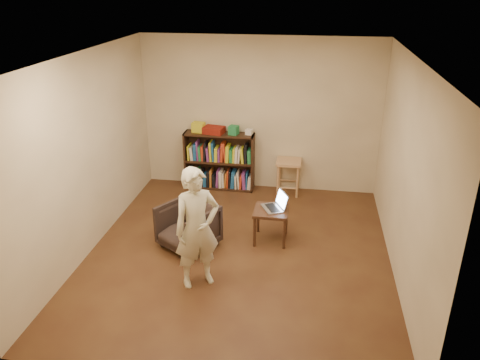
% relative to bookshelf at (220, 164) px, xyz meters
% --- Properties ---
extents(floor, '(4.50, 4.50, 0.00)m').
position_rel_bookshelf_xyz_m(floor, '(0.67, -2.09, -0.44)').
color(floor, '#3F2114').
rests_on(floor, ground).
extents(ceiling, '(4.50, 4.50, 0.00)m').
position_rel_bookshelf_xyz_m(ceiling, '(0.67, -2.09, 2.16)').
color(ceiling, white).
rests_on(ceiling, wall_back).
extents(wall_back, '(4.00, 0.00, 4.00)m').
position_rel_bookshelf_xyz_m(wall_back, '(0.67, 0.16, 0.86)').
color(wall_back, beige).
rests_on(wall_back, floor).
extents(wall_left, '(0.00, 4.50, 4.50)m').
position_rel_bookshelf_xyz_m(wall_left, '(-1.33, -2.09, 0.86)').
color(wall_left, beige).
rests_on(wall_left, floor).
extents(wall_right, '(0.00, 4.50, 4.50)m').
position_rel_bookshelf_xyz_m(wall_right, '(2.67, -2.09, 0.86)').
color(wall_right, beige).
rests_on(wall_right, floor).
extents(bookshelf, '(1.20, 0.30, 1.00)m').
position_rel_bookshelf_xyz_m(bookshelf, '(0.00, 0.00, 0.00)').
color(bookshelf, black).
rests_on(bookshelf, floor).
extents(box_yellow, '(0.22, 0.18, 0.17)m').
position_rel_bookshelf_xyz_m(box_yellow, '(-0.36, 0.02, 0.64)').
color(box_yellow, yellow).
rests_on(box_yellow, bookshelf).
extents(red_cloth, '(0.38, 0.31, 0.11)m').
position_rel_bookshelf_xyz_m(red_cloth, '(-0.09, -0.01, 0.62)').
color(red_cloth, maroon).
rests_on(red_cloth, bookshelf).
extents(box_green, '(0.18, 0.18, 0.15)m').
position_rel_bookshelf_xyz_m(box_green, '(0.25, -0.02, 0.63)').
color(box_green, '#217E43').
rests_on(box_green, bookshelf).
extents(box_white, '(0.13, 0.13, 0.09)m').
position_rel_bookshelf_xyz_m(box_white, '(0.51, 0.01, 0.60)').
color(box_white, silver).
rests_on(box_white, bookshelf).
extents(stool, '(0.41, 0.41, 0.60)m').
position_rel_bookshelf_xyz_m(stool, '(1.20, -0.06, 0.04)').
color(stool, tan).
rests_on(stool, floor).
extents(armchair, '(0.93, 0.94, 0.62)m').
position_rel_bookshelf_xyz_m(armchair, '(-0.04, -2.02, -0.13)').
color(armchair, '#2D231E').
rests_on(armchair, floor).
extents(side_table, '(0.47, 0.47, 0.48)m').
position_rel_bookshelf_xyz_m(side_table, '(1.06, -1.68, -0.04)').
color(side_table, black).
rests_on(side_table, floor).
extents(laptop, '(0.41, 0.42, 0.24)m').
position_rel_bookshelf_xyz_m(laptop, '(1.12, -1.63, 0.10)').
color(laptop, '#B0B0B5').
rests_on(laptop, side_table).
extents(person, '(0.65, 0.60, 1.50)m').
position_rel_bookshelf_xyz_m(person, '(0.30, -2.81, 0.31)').
color(person, beige).
rests_on(person, floor).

